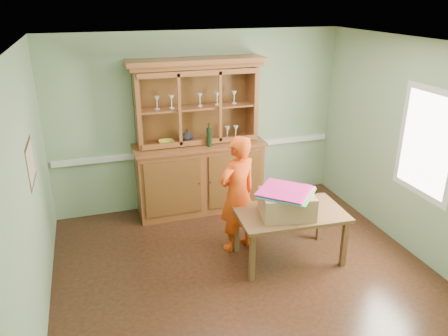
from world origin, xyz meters
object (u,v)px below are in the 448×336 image
object	(u,v)px
dining_table	(290,217)
cardboard_box	(287,204)
china_hutch	(199,160)
person	(237,194)

from	to	relation	value
dining_table	cardboard_box	bearing A→B (deg)	-142.99
china_hutch	person	bearing A→B (deg)	-81.79
cardboard_box	dining_table	bearing A→B (deg)	34.05
china_hutch	dining_table	size ratio (longest dim) A/B	1.70
dining_table	cardboard_box	distance (m)	0.25
china_hutch	cardboard_box	bearing A→B (deg)	-70.15
dining_table	person	xyz separation A→B (m)	(-0.54, 0.45, 0.20)
dining_table	person	distance (m)	0.73
person	dining_table	bearing A→B (deg)	121.02
cardboard_box	china_hutch	bearing A→B (deg)	109.85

